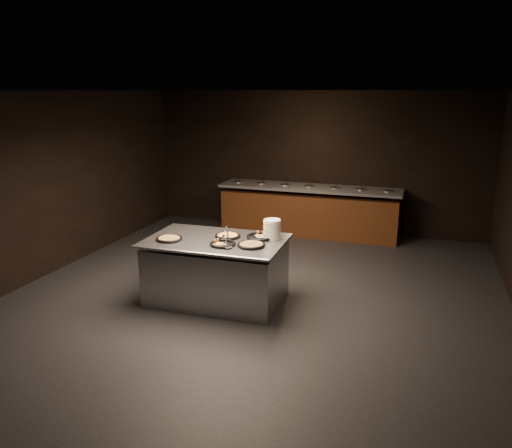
% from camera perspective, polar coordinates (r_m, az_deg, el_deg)
% --- Properties ---
extents(room, '(7.02, 8.02, 2.92)m').
position_cam_1_polar(room, '(6.77, -0.38, 2.66)').
color(room, black).
rests_on(room, ground).
extents(salad_bar, '(3.70, 0.83, 1.18)m').
position_cam_1_polar(salad_bar, '(10.35, 6.04, 1.20)').
color(salad_bar, '#4E2B12').
rests_on(salad_bar, ground).
extents(serving_counter, '(1.92, 1.25, 0.91)m').
position_cam_1_polar(serving_counter, '(7.07, -4.53, -5.43)').
color(serving_counter, '#A7AAAE').
rests_on(serving_counter, ground).
extents(plate_stack, '(0.24, 0.24, 0.27)m').
position_cam_1_polar(plate_stack, '(6.90, 1.85, -0.61)').
color(plate_stack, white).
rests_on(plate_stack, serving_counter).
extents(pan_veggie_whole, '(0.36, 0.36, 0.04)m').
position_cam_1_polar(pan_veggie_whole, '(6.96, -9.89, -1.65)').
color(pan_veggie_whole, black).
rests_on(pan_veggie_whole, serving_counter).
extents(pan_cheese_whole, '(0.36, 0.36, 0.04)m').
position_cam_1_polar(pan_cheese_whole, '(7.00, -3.25, -1.34)').
color(pan_cheese_whole, black).
rests_on(pan_cheese_whole, serving_counter).
extents(pan_cheese_slices_a, '(0.39, 0.39, 0.04)m').
position_cam_1_polar(pan_cheese_slices_a, '(6.95, 0.51, -1.44)').
color(pan_cheese_slices_a, black).
rests_on(pan_cheese_slices_a, serving_counter).
extents(pan_cheese_slices_b, '(0.35, 0.35, 0.04)m').
position_cam_1_polar(pan_cheese_slices_b, '(6.65, -3.82, -2.27)').
color(pan_cheese_slices_b, black).
rests_on(pan_cheese_slices_b, serving_counter).
extents(pan_veggie_slices, '(0.38, 0.38, 0.04)m').
position_cam_1_polar(pan_veggie_slices, '(6.59, -0.54, -2.38)').
color(pan_veggie_slices, black).
rests_on(pan_veggie_slices, serving_counter).
extents(server_left, '(0.24, 0.31, 0.17)m').
position_cam_1_polar(server_left, '(6.90, -3.43, -1.07)').
color(server_left, '#A7AAAE').
rests_on(server_left, serving_counter).
extents(server_right, '(0.28, 0.26, 0.17)m').
position_cam_1_polar(server_right, '(6.59, -3.74, -1.87)').
color(server_right, '#A7AAAE').
rests_on(server_right, serving_counter).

